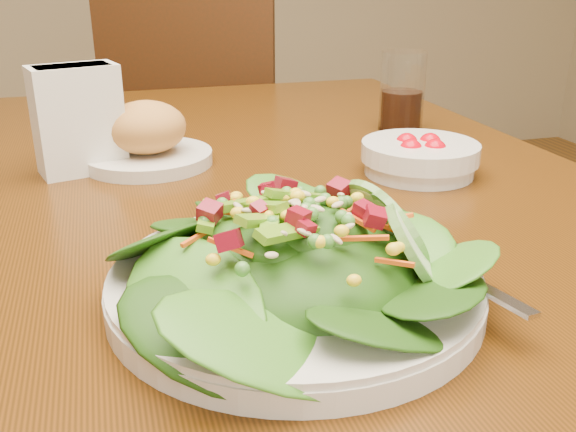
{
  "coord_description": "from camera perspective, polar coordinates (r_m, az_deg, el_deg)",
  "views": [
    {
      "loc": [
        -0.18,
        -0.72,
        1.01
      ],
      "look_at": [
        -0.04,
        -0.25,
        0.82
      ],
      "focal_mm": 40.0,
      "sensor_mm": 36.0,
      "label": 1
    }
  ],
  "objects": [
    {
      "name": "chair_far",
      "position": [
        1.81,
        -7.52,
        6.12
      ],
      "size": [
        0.6,
        0.61,
        1.0
      ],
      "rotation": [
        0.0,
        0.0,
        2.74
      ],
      "color": "black",
      "rests_on": "ground_plane"
    },
    {
      "name": "tomato_bowl",
      "position": [
        0.86,
        11.62,
        5.16
      ],
      "size": [
        0.15,
        0.15,
        0.05
      ],
      "color": "silver",
      "rests_on": "dining_table"
    },
    {
      "name": "bread_plate",
      "position": [
        0.9,
        -12.43,
        6.69
      ],
      "size": [
        0.17,
        0.17,
        0.09
      ],
      "color": "silver",
      "rests_on": "dining_table"
    },
    {
      "name": "dining_table",
      "position": [
        0.83,
        -2.37,
        -4.34
      ],
      "size": [
        0.9,
        1.4,
        0.75
      ],
      "color": "#4B2508",
      "rests_on": "ground_plane"
    },
    {
      "name": "napkin_holder",
      "position": [
        0.88,
        -18.19,
        8.38
      ],
      "size": [
        0.12,
        0.08,
        0.14
      ],
      "rotation": [
        0.0,
        0.0,
        0.26
      ],
      "color": "white",
      "rests_on": "dining_table"
    },
    {
      "name": "drinking_glass",
      "position": [
        1.08,
        10.09,
        10.41
      ],
      "size": [
        0.07,
        0.07,
        0.13
      ],
      "color": "silver",
      "rests_on": "dining_table"
    },
    {
      "name": "salad_plate",
      "position": [
        0.53,
        1.72,
        -4.0
      ],
      "size": [
        0.31,
        0.31,
        0.09
      ],
      "rotation": [
        0.0,
        0.0,
        -0.21
      ],
      "color": "silver",
      "rests_on": "dining_table"
    }
  ]
}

